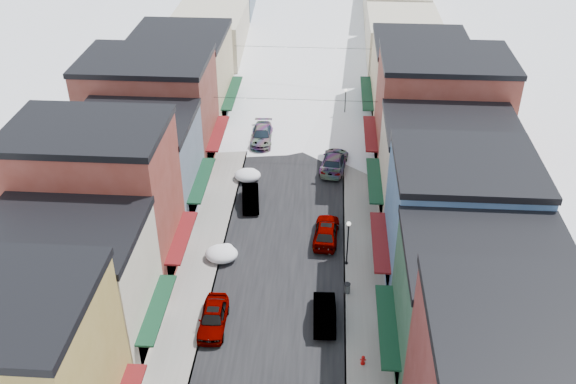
# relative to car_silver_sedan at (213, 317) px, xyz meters

# --- Properties ---
(road) EXTENTS (10.00, 160.00, 0.01)m
(road) POSITION_rel_car_silver_sedan_xyz_m (4.30, 45.56, -0.79)
(road) COLOR black
(road) RESTS_ON ground
(sidewalk_left) EXTENTS (3.20, 160.00, 0.15)m
(sidewalk_left) POSITION_rel_car_silver_sedan_xyz_m (-2.30, 45.56, -0.72)
(sidewalk_left) COLOR gray
(sidewalk_left) RESTS_ON ground
(sidewalk_right) EXTENTS (3.20, 160.00, 0.15)m
(sidewalk_right) POSITION_rel_car_silver_sedan_xyz_m (10.90, 45.56, -0.72)
(sidewalk_right) COLOR gray
(sidewalk_right) RESTS_ON ground
(curb_left) EXTENTS (0.10, 160.00, 0.15)m
(curb_left) POSITION_rel_car_silver_sedan_xyz_m (-0.75, 45.56, -0.72)
(curb_left) COLOR slate
(curb_left) RESTS_ON ground
(curb_right) EXTENTS (0.10, 160.00, 0.15)m
(curb_right) POSITION_rel_car_silver_sedan_xyz_m (9.35, 45.56, -0.72)
(curb_right) COLOR slate
(curb_right) RESTS_ON ground
(bldg_l_yellow) EXTENTS (11.30, 8.70, 11.50)m
(bldg_l_yellow) POSITION_rel_car_silver_sedan_xyz_m (-8.89, -10.44, 4.96)
(bldg_l_yellow) COLOR #B09041
(bldg_l_yellow) RESTS_ON ground
(bldg_l_cream) EXTENTS (11.30, 8.20, 9.50)m
(bldg_l_cream) POSITION_rel_car_silver_sedan_xyz_m (-8.89, -1.94, 3.96)
(bldg_l_cream) COLOR beige
(bldg_l_cream) RESTS_ON ground
(bldg_l_brick_near) EXTENTS (12.30, 8.20, 12.50)m
(bldg_l_brick_near) POSITION_rel_car_silver_sedan_xyz_m (-9.39, 6.06, 5.46)
(bldg_l_brick_near) COLOR maroon
(bldg_l_brick_near) RESTS_ON ground
(bldg_l_grayblue) EXTENTS (11.30, 9.20, 9.00)m
(bldg_l_grayblue) POSITION_rel_car_silver_sedan_xyz_m (-8.89, 14.56, 3.71)
(bldg_l_grayblue) COLOR slate
(bldg_l_grayblue) RESTS_ON ground
(bldg_l_brick_far) EXTENTS (13.30, 9.20, 11.00)m
(bldg_l_brick_far) POSITION_rel_car_silver_sedan_xyz_m (-9.89, 23.56, 4.71)
(bldg_l_brick_far) COLOR brown
(bldg_l_brick_far) RESTS_ON ground
(bldg_l_tan) EXTENTS (11.30, 11.20, 10.00)m
(bldg_l_tan) POSITION_rel_car_silver_sedan_xyz_m (-8.89, 33.56, 4.21)
(bldg_l_tan) COLOR tan
(bldg_l_tan) RESTS_ON ground
(bldg_r_green) EXTENTS (11.30, 9.20, 9.50)m
(bldg_r_green) POSITION_rel_car_silver_sedan_xyz_m (17.49, -2.44, 3.96)
(bldg_r_green) COLOR #224732
(bldg_r_green) RESTS_ON ground
(bldg_r_blue) EXTENTS (11.30, 9.20, 10.50)m
(bldg_r_blue) POSITION_rel_car_silver_sedan_xyz_m (17.49, 6.56, 4.46)
(bldg_r_blue) COLOR #3C5E89
(bldg_r_blue) RESTS_ON ground
(bldg_r_cream) EXTENTS (12.30, 9.20, 9.00)m
(bldg_r_cream) POSITION_rel_car_silver_sedan_xyz_m (17.99, 15.56, 3.71)
(bldg_r_cream) COLOR #B8AC94
(bldg_r_cream) RESTS_ON ground
(bldg_r_brick_far) EXTENTS (13.30, 9.20, 11.50)m
(bldg_r_brick_far) POSITION_rel_car_silver_sedan_xyz_m (18.49, 24.56, 4.96)
(bldg_r_brick_far) COLOR maroon
(bldg_r_brick_far) RESTS_ON ground
(bldg_r_tan) EXTENTS (11.30, 11.20, 9.50)m
(bldg_r_tan) POSITION_rel_car_silver_sedan_xyz_m (17.49, 34.56, 3.96)
(bldg_r_tan) COLOR tan
(bldg_r_tan) RESTS_ON ground
(distant_blocks) EXTENTS (34.00, 55.00, 8.00)m
(distant_blocks) POSITION_rel_car_silver_sedan_xyz_m (4.30, 68.56, 3.21)
(distant_blocks) COLOR gray
(distant_blocks) RESTS_ON ground
(overhead_cables) EXTENTS (16.40, 15.04, 0.04)m
(overhead_cables) POSITION_rel_car_silver_sedan_xyz_m (4.30, 33.06, 5.41)
(overhead_cables) COLOR black
(overhead_cables) RESTS_ON ground
(car_silver_sedan) EXTENTS (1.95, 4.69, 1.59)m
(car_silver_sedan) POSITION_rel_car_silver_sedan_xyz_m (0.00, 0.00, 0.00)
(car_silver_sedan) COLOR #97989E
(car_silver_sedan) RESTS_ON ground
(car_dark_hatch) EXTENTS (2.06, 4.49, 1.43)m
(car_dark_hatch) POSITION_rel_car_silver_sedan_xyz_m (0.80, 15.78, -0.08)
(car_dark_hatch) COLOR black
(car_dark_hatch) RESTS_ON ground
(car_silver_wagon) EXTENTS (2.37, 5.52, 1.58)m
(car_silver_wagon) POSITION_rel_car_silver_sedan_xyz_m (0.59, 28.06, -0.00)
(car_silver_wagon) COLOR #97999F
(car_silver_wagon) RESTS_ON ground
(car_green_sedan) EXTENTS (1.76, 4.62, 1.50)m
(car_green_sedan) POSITION_rel_car_silver_sedan_xyz_m (7.85, 1.05, -0.04)
(car_green_sedan) COLOR black
(car_green_sedan) RESTS_ON ground
(car_gray_suv) EXTENTS (2.35, 5.14, 1.71)m
(car_gray_suv) POSITION_rel_car_silver_sedan_xyz_m (7.80, 10.89, 0.06)
(car_gray_suv) COLOR gray
(car_gray_suv) RESTS_ON ground
(car_black_sedan) EXTENTS (3.15, 6.12, 1.70)m
(car_black_sedan) POSITION_rel_car_silver_sedan_xyz_m (8.38, 22.85, 0.05)
(car_black_sedan) COLOR black
(car_black_sedan) RESTS_ON ground
(car_lane_silver) EXTENTS (2.46, 5.00, 1.64)m
(car_lane_silver) POSITION_rel_car_silver_sedan_xyz_m (2.10, 47.89, 0.03)
(car_lane_silver) COLOR gray
(car_lane_silver) RESTS_ON ground
(car_lane_white) EXTENTS (2.45, 5.29, 1.47)m
(car_lane_white) POSITION_rel_car_silver_sedan_xyz_m (6.50, 57.45, -0.06)
(car_lane_white) COLOR white
(car_lane_white) RESTS_ON ground
(fire_hydrant) EXTENTS (0.41, 0.31, 0.70)m
(fire_hydrant) POSITION_rel_car_silver_sedan_xyz_m (10.48, -2.99, -0.32)
(fire_hydrant) COLOR #AF0A09
(fire_hydrant) RESTS_ON sidewalk_right
(trash_can) EXTENTS (0.50, 0.50, 0.84)m
(trash_can) POSITION_rel_car_silver_sedan_xyz_m (9.50, 4.04, -0.22)
(trash_can) COLOR #5A5D5F
(trash_can) RESTS_ON sidewalk_right
(streetlamp_near) EXTENTS (0.34, 0.34, 4.07)m
(streetlamp_near) POSITION_rel_car_silver_sedan_xyz_m (9.50, 7.53, 1.92)
(streetlamp_near) COLOR black
(streetlamp_near) RESTS_ON sidewalk_right
(streetlamp_far) EXTENTS (0.32, 0.32, 3.88)m
(streetlamp_far) POSITION_rel_car_silver_sedan_xyz_m (9.50, 33.61, 1.80)
(streetlamp_far) COLOR black
(streetlamp_far) RESTS_ON sidewalk_right
(snow_pile_mid) EXTENTS (2.66, 2.83, 1.12)m
(snow_pile_mid) POSITION_rel_car_silver_sedan_xyz_m (-0.58, 7.67, -0.26)
(snow_pile_mid) COLOR white
(snow_pile_mid) RESTS_ON ground
(snow_pile_far) EXTENTS (2.57, 2.78, 1.09)m
(snow_pile_far) POSITION_rel_car_silver_sedan_xyz_m (0.02, 20.16, -0.28)
(snow_pile_far) COLOR white
(snow_pile_far) RESTS_ON ground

